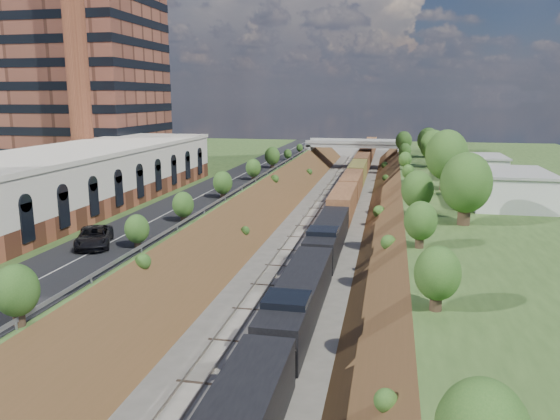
{
  "coord_description": "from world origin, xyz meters",
  "views": [
    {
      "loc": [
        9.33,
        -18.27,
        18.14
      ],
      "look_at": [
        -2.36,
        38.83,
        6.0
      ],
      "focal_mm": 35.0,
      "sensor_mm": 36.0,
      "label": 1
    }
  ],
  "objects": [
    {
      "name": "platform_left",
      "position": [
        -33.0,
        60.0,
        2.5
      ],
      "size": [
        44.0,
        180.0,
        5.0
      ],
      "primitive_type": "cube",
      "color": "#314E20",
      "rests_on": "ground"
    },
    {
      "name": "suv",
      "position": [
        -16.25,
        24.34,
        5.96
      ],
      "size": [
        5.05,
        6.79,
        1.71
      ],
      "primitive_type": "imported",
      "rotation": [
        0.0,
        0.0,
        0.41
      ],
      "color": "black",
      "rests_on": "road"
    },
    {
      "name": "freight_train",
      "position": [
        2.6,
        84.84,
        2.71
      ],
      "size": [
        3.19,
        179.21,
        4.73
      ],
      "color": "black",
      "rests_on": "ground"
    },
    {
      "name": "white_building_near",
      "position": [
        23.5,
        52.0,
        7.0
      ],
      "size": [
        9.0,
        12.0,
        4.0
      ],
      "primitive_type": "cube",
      "color": "silver",
      "rests_on": "platform_right"
    },
    {
      "name": "white_building_far",
      "position": [
        23.0,
        74.0,
        6.8
      ],
      "size": [
        8.0,
        10.0,
        3.6
      ],
      "primitive_type": "cube",
      "color": "silver",
      "rests_on": "platform_right"
    },
    {
      "name": "embankment_right",
      "position": [
        11.0,
        60.0,
        0.0
      ],
      "size": [
        10.0,
        180.0,
        10.0
      ],
      "primitive_type": "cube",
      "rotation": [
        0.0,
        0.79,
        0.0
      ],
      "color": "brown",
      "rests_on": "ground"
    },
    {
      "name": "road",
      "position": [
        -15.5,
        60.0,
        5.05
      ],
      "size": [
        8.0,
        180.0,
        0.1
      ],
      "primitive_type": "cube",
      "color": "black",
      "rests_on": "platform_left"
    },
    {
      "name": "commercial_building",
      "position": [
        -28.0,
        38.0,
        8.51
      ],
      "size": [
        14.3,
        62.3,
        7.0
      ],
      "color": "brown",
      "rests_on": "platform_left"
    },
    {
      "name": "smokestack",
      "position": [
        -36.0,
        56.0,
        25.0
      ],
      "size": [
        3.2,
        3.2,
        40.0
      ],
      "primitive_type": "cylinder",
      "color": "brown",
      "rests_on": "platform_left"
    },
    {
      "name": "guardrail",
      "position": [
        -11.4,
        59.8,
        5.55
      ],
      "size": [
        0.1,
        171.0,
        0.7
      ],
      "color": "#99999E",
      "rests_on": "platform_left"
    },
    {
      "name": "overpass",
      "position": [
        0.0,
        122.0,
        4.92
      ],
      "size": [
        24.5,
        8.3,
        7.4
      ],
      "color": "gray",
      "rests_on": "ground"
    },
    {
      "name": "rail_right_track",
      "position": [
        2.6,
        60.0,
        0.09
      ],
      "size": [
        1.58,
        180.0,
        0.18
      ],
      "primitive_type": "cube",
      "color": "gray",
      "rests_on": "ground"
    },
    {
      "name": "highrise_tower",
      "position": [
        -44.0,
        72.0,
        32.88
      ],
      "size": [
        22.0,
        22.0,
        53.9
      ],
      "color": "brown",
      "rests_on": "platform_left"
    },
    {
      "name": "tree_right_large",
      "position": [
        17.0,
        40.0,
        9.38
      ],
      "size": [
        5.25,
        5.25,
        7.61
      ],
      "color": "#473323",
      "rests_on": "platform_right"
    },
    {
      "name": "rail_left_track",
      "position": [
        -2.6,
        60.0,
        0.09
      ],
      "size": [
        1.58,
        180.0,
        0.18
      ],
      "primitive_type": "cube",
      "color": "gray",
      "rests_on": "ground"
    },
    {
      "name": "embankment_left",
      "position": [
        -11.0,
        60.0,
        0.0
      ],
      "size": [
        10.0,
        180.0,
        10.0
      ],
      "primitive_type": "cube",
      "rotation": [
        0.0,
        0.79,
        0.0
      ],
      "color": "brown",
      "rests_on": "ground"
    },
    {
      "name": "tree_left_crest",
      "position": [
        -11.8,
        20.0,
        7.04
      ],
      "size": [
        2.45,
        2.45,
        3.55
      ],
      "color": "#473323",
      "rests_on": "platform_left"
    }
  ]
}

